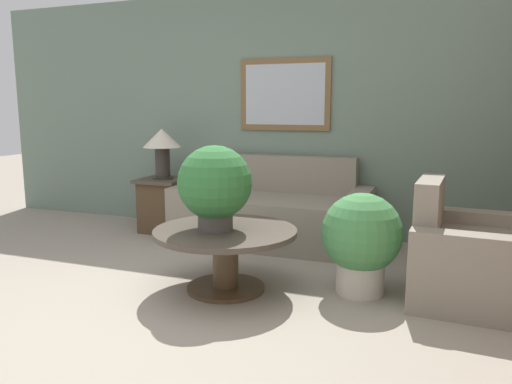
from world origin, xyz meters
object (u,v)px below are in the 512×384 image
(coffee_table, at_px, (225,246))
(table_lamp, at_px, (162,144))
(potted_plant_on_table, at_px, (215,185))
(potted_plant_floor, at_px, (361,239))
(couch_main, at_px, (273,214))
(armchair, at_px, (479,261))
(side_table, at_px, (164,204))

(coffee_table, relative_size, table_lamp, 1.96)
(potted_plant_on_table, bearing_deg, potted_plant_floor, 18.52)
(potted_plant_floor, bearing_deg, couch_main, 133.72)
(armchair, distance_m, coffee_table, 1.83)
(side_table, xyz_separation_m, potted_plant_floor, (2.35, -1.12, 0.11))
(armchair, height_order, side_table, armchair)
(coffee_table, distance_m, potted_plant_on_table, 0.47)
(side_table, xyz_separation_m, table_lamp, (0.00, 0.00, 0.68))
(couch_main, relative_size, armchair, 1.87)
(side_table, relative_size, table_lamp, 1.08)
(side_table, bearing_deg, couch_main, -0.11)
(couch_main, bearing_deg, table_lamp, 179.89)
(potted_plant_floor, bearing_deg, side_table, 154.48)
(side_table, height_order, potted_plant_on_table, potted_plant_on_table)
(couch_main, xyz_separation_m, potted_plant_floor, (1.07, -1.12, 0.13))
(side_table, bearing_deg, coffee_table, -45.60)
(coffee_table, bearing_deg, potted_plant_on_table, -141.76)
(side_table, height_order, table_lamp, table_lamp)
(potted_plant_floor, bearing_deg, armchair, 11.15)
(armchair, xyz_separation_m, coffee_table, (-1.77, -0.46, 0.05))
(coffee_table, bearing_deg, side_table, 134.40)
(table_lamp, bearing_deg, side_table, 0.00)
(couch_main, relative_size, potted_plant_on_table, 3.09)
(potted_plant_floor, bearing_deg, table_lamp, 154.48)
(coffee_table, relative_size, potted_plant_floor, 1.42)
(potted_plant_floor, bearing_deg, potted_plant_on_table, -161.48)
(armchair, bearing_deg, table_lamp, 76.44)
(couch_main, height_order, coffee_table, couch_main)
(potted_plant_on_table, xyz_separation_m, potted_plant_floor, (1.02, 0.34, -0.39))
(armchair, relative_size, potted_plant_floor, 1.37)
(armchair, height_order, coffee_table, armchair)
(coffee_table, xyz_separation_m, table_lamp, (-1.39, 1.42, 0.64))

